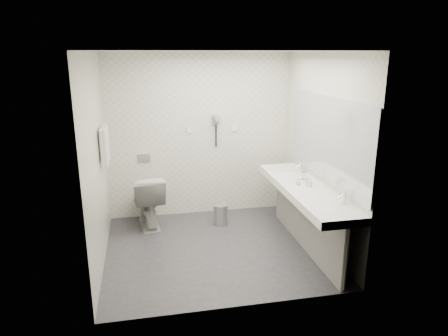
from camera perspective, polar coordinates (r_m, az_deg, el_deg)
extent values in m
plane|color=#2D2D32|center=(5.46, -1.25, -11.18)|extent=(2.80, 2.80, 0.00)
plane|color=silver|center=(4.86, -1.44, 16.07)|extent=(2.80, 2.80, 0.00)
plane|color=beige|center=(6.27, -3.46, 4.51)|extent=(2.80, 0.00, 2.80)
plane|color=beige|center=(3.80, 2.16, -3.10)|extent=(2.80, 0.00, 2.80)
plane|color=beige|center=(4.97, -17.42, 0.77)|extent=(0.00, 2.60, 2.60)
plane|color=beige|center=(5.43, 13.36, 2.33)|extent=(0.00, 2.60, 2.60)
cube|color=silver|center=(5.27, 11.23, -3.06)|extent=(0.55, 2.20, 0.10)
cube|color=gray|center=(5.43, 11.23, -7.28)|extent=(0.03, 2.15, 0.75)
cylinder|color=silver|center=(4.60, 16.62, -12.12)|extent=(0.06, 0.06, 0.75)
cylinder|color=silver|center=(6.34, 7.91, -3.68)|extent=(0.06, 0.06, 0.75)
cube|color=#B2BCC6|center=(5.21, 14.26, 3.95)|extent=(0.02, 2.20, 1.05)
ellipsoid|color=white|center=(4.70, 14.27, -5.14)|extent=(0.40, 0.31, 0.05)
ellipsoid|color=white|center=(5.84, 8.83, -0.71)|extent=(0.40, 0.31, 0.05)
cylinder|color=silver|center=(4.76, 16.47, -3.91)|extent=(0.04, 0.04, 0.15)
cylinder|color=silver|center=(5.88, 10.65, 0.24)|extent=(0.04, 0.04, 0.15)
imported|color=silver|center=(5.24, 11.94, -2.07)|extent=(0.06, 0.06, 0.10)
imported|color=silver|center=(5.30, 10.33, -1.85)|extent=(0.10, 0.10, 0.09)
imported|color=silver|center=(5.27, 11.54, -1.81)|extent=(0.05, 0.05, 0.12)
cylinder|color=silver|center=(5.53, 11.12, -1.05)|extent=(0.06, 0.06, 0.10)
imported|color=white|center=(6.09, -10.65, -4.45)|extent=(0.54, 0.83, 0.79)
cube|color=#B2B5BA|center=(6.26, -11.11, 1.41)|extent=(0.18, 0.02, 0.12)
cylinder|color=#B2B5BA|center=(6.11, -0.48, -6.60)|extent=(0.27, 0.27, 0.30)
cylinder|color=#B2B5BA|center=(6.05, -0.49, -5.23)|extent=(0.21, 0.21, 0.02)
cylinder|color=silver|center=(5.44, -16.63, 5.34)|extent=(0.02, 0.62, 0.02)
cube|color=silver|center=(5.34, -16.45, 2.76)|extent=(0.07, 0.24, 0.48)
cube|color=silver|center=(5.62, -16.24, 3.40)|extent=(0.07, 0.24, 0.48)
cube|color=gray|center=(6.23, -1.16, 6.81)|extent=(0.10, 0.04, 0.14)
cylinder|color=gray|center=(6.16, -1.05, 6.98)|extent=(0.08, 0.14, 0.08)
cylinder|color=black|center=(6.26, -1.13, 4.53)|extent=(0.02, 0.02, 0.35)
cube|color=white|center=(6.22, -4.83, 5.33)|extent=(0.09, 0.02, 0.09)
cube|color=white|center=(6.34, 1.50, 5.58)|extent=(0.09, 0.02, 0.09)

